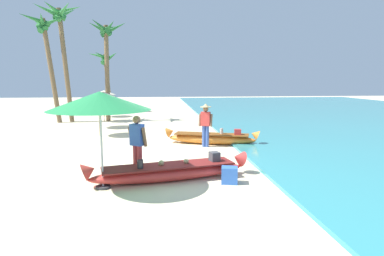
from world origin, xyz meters
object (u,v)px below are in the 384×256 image
(palm_tree_tall_inland, at_px, (46,38))
(palm_tree_far_behind, at_px, (106,41))
(patio_umbrella_large, at_px, (100,101))
(palm_tree_leaning_seaward, at_px, (105,63))
(palm_tree_mid_cluster, at_px, (60,25))
(boat_orange_midground, at_px, (212,138))
(person_vendor_hatted, at_px, (206,122))
(boat_red_foreground, at_px, (170,171))
(cooler_box, at_px, (230,175))
(person_tourist_customer, at_px, (137,142))

(palm_tree_tall_inland, bearing_deg, palm_tree_far_behind, 6.16)
(patio_umbrella_large, distance_m, palm_tree_tall_inland, 14.32)
(palm_tree_tall_inland, height_order, palm_tree_leaning_seaward, palm_tree_tall_inland)
(palm_tree_tall_inland, xyz_separation_m, palm_tree_mid_cluster, (0.79, 0.36, 0.79))
(boat_orange_midground, bearing_deg, palm_tree_leaning_seaward, 114.59)
(person_vendor_hatted, bearing_deg, palm_tree_mid_cluster, 131.97)
(boat_red_foreground, height_order, cooler_box, boat_red_foreground)
(person_vendor_hatted, height_order, palm_tree_tall_inland, palm_tree_tall_inland)
(palm_tree_tall_inland, bearing_deg, person_tourist_customer, -63.18)
(palm_tree_tall_inland, distance_m, palm_tree_leaning_seaward, 6.87)
(palm_tree_tall_inland, relative_size, palm_tree_leaning_seaward, 1.33)
(person_vendor_hatted, height_order, cooler_box, person_vendor_hatted)
(person_tourist_customer, relative_size, palm_tree_leaning_seaward, 0.34)
(person_vendor_hatted, relative_size, palm_tree_tall_inland, 0.26)
(boat_red_foreground, xyz_separation_m, patio_umbrella_large, (-1.68, -0.49, 1.93))
(boat_red_foreground, distance_m, palm_tree_tall_inland, 15.11)
(patio_umbrella_large, bearing_deg, boat_red_foreground, 16.28)
(cooler_box, bearing_deg, palm_tree_far_behind, 123.10)
(boat_orange_midground, bearing_deg, patio_umbrella_large, -124.51)
(palm_tree_leaning_seaward, bearing_deg, person_tourist_customer, -78.83)
(person_vendor_hatted, distance_m, cooler_box, 4.71)
(person_tourist_customer, relative_size, patio_umbrella_large, 0.69)
(boat_red_foreground, bearing_deg, palm_tree_far_behind, 105.03)
(boat_red_foreground, height_order, person_tourist_customer, person_tourist_customer)
(person_vendor_hatted, height_order, palm_tree_mid_cluster, palm_tree_mid_cluster)
(palm_tree_leaning_seaward, relative_size, cooler_box, 11.55)
(person_vendor_hatted, height_order, patio_umbrella_large, patio_umbrella_large)
(palm_tree_far_behind, bearing_deg, person_tourist_customer, -78.29)
(palm_tree_tall_inland, height_order, palm_tree_mid_cluster, palm_tree_mid_cluster)
(boat_red_foreground, distance_m, cooler_box, 1.60)
(person_vendor_hatted, bearing_deg, boat_red_foreground, -110.53)
(person_tourist_customer, bearing_deg, palm_tree_mid_cluster, 113.12)
(person_vendor_hatted, relative_size, palm_tree_far_behind, 0.28)
(palm_tree_tall_inland, xyz_separation_m, palm_tree_far_behind, (3.52, 0.38, -0.08))
(boat_orange_midground, bearing_deg, palm_tree_mid_cluster, 135.03)
(palm_tree_leaning_seaward, xyz_separation_m, palm_tree_far_behind, (1.05, -5.93, 1.09))
(boat_orange_midground, xyz_separation_m, cooler_box, (-0.38, -5.17, -0.03))
(person_tourist_customer, bearing_deg, palm_tree_tall_inland, 116.82)
(person_vendor_hatted, height_order, person_tourist_customer, person_vendor_hatted)
(boat_orange_midground, relative_size, palm_tree_leaning_seaward, 0.78)
(boat_red_foreground, bearing_deg, palm_tree_mid_cluster, 115.70)
(palm_tree_mid_cluster, distance_m, cooler_box, 16.38)
(palm_tree_far_behind, bearing_deg, palm_tree_mid_cluster, -179.68)
(boat_orange_midground, distance_m, cooler_box, 5.19)
(boat_red_foreground, bearing_deg, patio_umbrella_large, -163.72)
(person_tourist_customer, relative_size, cooler_box, 3.98)
(palm_tree_mid_cluster, bearing_deg, person_tourist_customer, -66.88)
(boat_red_foreground, relative_size, person_tourist_customer, 2.63)
(patio_umbrella_large, xyz_separation_m, cooler_box, (3.22, 0.07, -1.96))
(person_tourist_customer, distance_m, patio_umbrella_large, 1.70)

